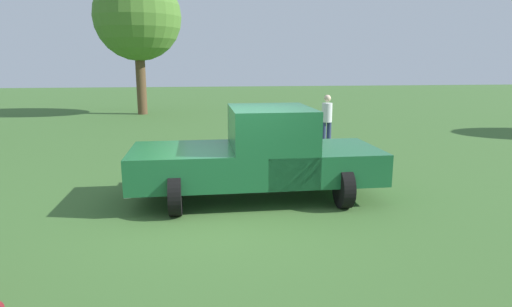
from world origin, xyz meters
name	(u,v)px	position (x,y,z in m)	size (l,w,h in m)	color
ground_plane	(234,211)	(0.00, 0.00, 0.00)	(80.00, 80.00, 0.00)	#3D662D
pickup_truck	(262,152)	(-0.70, 0.61, 0.92)	(2.29, 4.78, 1.79)	black
person_bystander	(327,118)	(-5.64, 3.36, 0.92)	(0.41, 0.41, 1.64)	navy
tree_side	(138,17)	(-15.31, -3.53, 4.77)	(4.27, 4.27, 6.94)	brown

